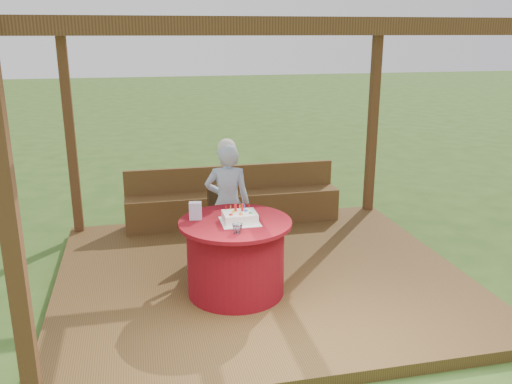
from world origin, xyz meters
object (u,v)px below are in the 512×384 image
(table, at_px, (236,257))
(bench, at_px, (233,205))
(elderly_woman, at_px, (228,202))
(birthday_cake, at_px, (240,217))
(chair, at_px, (226,217))
(drinking_glass, at_px, (237,229))
(gift_bag, at_px, (195,211))

(table, bearing_deg, bench, 80.33)
(elderly_woman, height_order, birthday_cake, elderly_woman)
(elderly_woman, distance_m, birthday_cake, 0.87)
(chair, bearing_deg, bench, 75.09)
(bench, xyz_separation_m, elderly_woman, (-0.30, -1.31, 0.47))
(bench, bearing_deg, drinking_glass, -99.30)
(birthday_cake, bearing_deg, gift_bag, 156.51)
(chair, relative_size, birthday_cake, 2.21)
(chair, xyz_separation_m, elderly_woman, (-0.03, -0.30, 0.29))
(elderly_woman, bearing_deg, drinking_glass, -95.07)
(chair, relative_size, drinking_glass, 8.40)
(table, relative_size, gift_bag, 6.41)
(bench, relative_size, chair, 3.58)
(birthday_cake, height_order, drinking_glass, birthday_cake)
(elderly_woman, bearing_deg, bench, 77.01)
(chair, relative_size, gift_bag, 4.68)
(chair, height_order, birthday_cake, birthday_cake)
(table, height_order, birthday_cake, birthday_cake)
(bench, height_order, elderly_woman, elderly_woman)
(elderly_woman, distance_m, gift_bag, 0.82)
(elderly_woman, bearing_deg, gift_bag, -123.24)
(birthday_cake, bearing_deg, bench, 81.51)
(bench, bearing_deg, gift_bag, -110.60)
(gift_bag, bearing_deg, table, -12.73)
(table, bearing_deg, gift_bag, 159.17)
(birthday_cake, height_order, gift_bag, gift_bag)
(drinking_glass, bearing_deg, elderly_woman, 84.93)
(bench, distance_m, gift_bag, 2.21)
(drinking_glass, bearing_deg, gift_bag, 125.05)
(birthday_cake, bearing_deg, elderly_woman, 88.51)
(bench, bearing_deg, elderly_woman, -102.99)
(bench, xyz_separation_m, birthday_cake, (-0.32, -2.17, 0.58))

